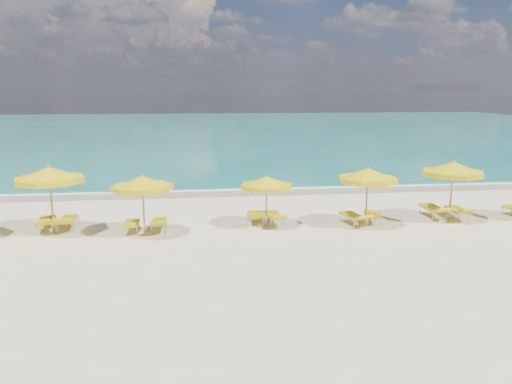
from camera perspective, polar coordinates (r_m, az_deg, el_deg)
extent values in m
plane|color=beige|center=(19.46, 0.53, -4.36)|extent=(120.00, 120.00, 0.00)
cube|color=#12695F|center=(66.79, -4.86, 7.14)|extent=(120.00, 80.00, 0.30)
cube|color=tan|center=(26.60, -1.53, 0.06)|extent=(120.00, 2.60, 0.01)
cube|color=white|center=(27.38, -1.69, 0.40)|extent=(120.00, 1.20, 0.03)
cube|color=white|center=(36.12, -12.53, 2.91)|extent=(14.00, 0.36, 0.05)
cube|color=white|center=(44.12, 6.83, 4.69)|extent=(18.00, 0.30, 0.05)
cylinder|color=tan|center=(20.27, -22.34, -0.95)|extent=(0.08, 0.08, 2.51)
cone|color=yellow|center=(20.08, -22.57, 1.98)|extent=(2.75, 2.75, 0.50)
cylinder|color=yellow|center=(20.12, -22.52, 1.30)|extent=(2.77, 2.77, 0.20)
sphere|color=tan|center=(20.04, -22.63, 2.71)|extent=(0.11, 0.11, 0.11)
cylinder|color=tan|center=(18.97, -12.73, -1.62)|extent=(0.07, 0.07, 2.22)
cone|color=yellow|center=(18.78, -12.86, 1.15)|extent=(2.68, 2.68, 0.44)
cylinder|color=yellow|center=(18.82, -12.83, 0.50)|extent=(2.70, 2.70, 0.18)
sphere|color=tan|center=(18.74, -12.89, 1.83)|extent=(0.10, 0.10, 0.10)
cylinder|color=tan|center=(19.66, 1.19, -1.18)|extent=(0.06, 0.06, 2.00)
cone|color=yellow|center=(19.49, 1.20, 1.22)|extent=(2.33, 2.33, 0.40)
cylinder|color=yellow|center=(19.52, 1.20, 0.66)|extent=(2.35, 2.35, 0.16)
sphere|color=tan|center=(19.45, 1.20, 1.82)|extent=(0.09, 0.09, 0.09)
cylinder|color=tan|center=(20.23, 12.53, -0.66)|extent=(0.07, 0.07, 2.30)
cone|color=yellow|center=(20.05, 12.65, 2.03)|extent=(2.82, 2.82, 0.46)
cylinder|color=yellow|center=(20.09, 12.63, 1.40)|extent=(2.84, 2.84, 0.18)
sphere|color=tan|center=(20.01, 12.68, 2.70)|extent=(0.10, 0.10, 0.10)
cylinder|color=tan|center=(22.12, 21.41, 0.02)|extent=(0.08, 0.08, 2.42)
cone|color=yellow|center=(21.95, 21.61, 2.62)|extent=(2.68, 2.68, 0.48)
cylinder|color=yellow|center=(21.98, 21.57, 2.01)|extent=(2.71, 2.71, 0.19)
sphere|color=tan|center=(21.91, 21.66, 3.25)|extent=(0.11, 0.11, 0.11)
cube|color=yellow|center=(21.07, -22.85, -2.99)|extent=(0.77, 1.37, 0.08)
cube|color=yellow|center=(20.15, -23.20, -3.20)|extent=(0.66, 0.65, 0.37)
cube|color=yellow|center=(20.88, -20.67, -2.94)|extent=(0.63, 1.34, 0.08)
cube|color=yellow|center=(19.96, -21.23, -3.15)|extent=(0.61, 0.59, 0.39)
cube|color=yellow|center=(19.76, -14.01, -3.47)|extent=(0.52, 1.15, 0.07)
cube|color=yellow|center=(18.96, -14.29, -3.70)|extent=(0.52, 0.51, 0.33)
cube|color=yellow|center=(19.73, -11.00, -3.34)|extent=(0.52, 1.17, 0.07)
cube|color=yellow|center=(18.91, -11.19, -3.57)|extent=(0.52, 0.51, 0.34)
cube|color=yellow|center=(20.39, -0.10, -2.62)|extent=(0.55, 1.18, 0.07)
cube|color=yellow|center=(19.59, 0.23, -2.66)|extent=(0.53, 0.47, 0.42)
cube|color=yellow|center=(20.28, 2.01, -2.62)|extent=(0.69, 1.33, 0.08)
cube|color=yellow|center=(19.39, 2.68, -2.89)|extent=(0.63, 0.63, 0.33)
cube|color=yellow|center=(20.55, 10.92, -2.65)|extent=(0.80, 1.35, 0.08)
cube|color=yellow|center=(19.76, 12.19, -2.90)|extent=(0.67, 0.67, 0.32)
cube|color=yellow|center=(21.06, 13.07, -2.47)|extent=(0.75, 1.25, 0.07)
cube|color=yellow|center=(20.26, 13.40, -2.50)|extent=(0.60, 0.55, 0.42)
cube|color=yellow|center=(22.62, 19.49, -1.69)|extent=(0.65, 1.41, 0.09)
cube|color=yellow|center=(21.71, 20.63, -1.96)|extent=(0.64, 0.65, 0.34)
cube|color=yellow|center=(22.87, 21.93, -1.83)|extent=(0.66, 1.31, 0.08)
cube|color=yellow|center=(22.05, 22.91, -2.03)|extent=(0.61, 0.61, 0.33)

